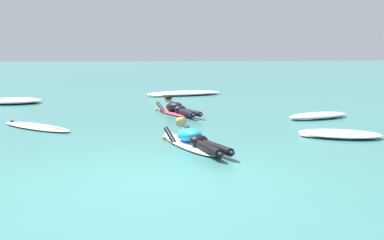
% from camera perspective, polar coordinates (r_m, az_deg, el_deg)
% --- Properties ---
extents(ground_plane, '(120.00, 120.00, 0.00)m').
position_cam_1_polar(ground_plane, '(16.48, -5.62, 2.31)').
color(ground_plane, '#387A75').
extents(surfer_near, '(1.23, 2.63, 0.53)m').
position_cam_1_polar(surfer_near, '(8.63, 0.08, -2.42)').
color(surfer_near, silver).
rests_on(surfer_near, ground).
extents(surfer_far, '(1.25, 2.46, 0.55)m').
position_cam_1_polar(surfer_far, '(13.07, -1.94, 1.34)').
color(surfer_far, '#E54C66').
rests_on(surfer_far, ground).
extents(drifting_surfboard, '(2.07, 1.98, 0.16)m').
position_cam_1_polar(drifting_surfboard, '(11.33, -18.53, -0.76)').
color(drifting_surfboard, silver).
rests_on(drifting_surfboard, ground).
extents(whitewater_front, '(1.99, 1.33, 0.19)m').
position_cam_1_polar(whitewater_front, '(16.76, -21.07, 2.19)').
color(whitewater_front, white).
rests_on(whitewater_front, ground).
extents(whitewater_mid_left, '(3.19, 1.74, 0.17)m').
position_cam_1_polar(whitewater_mid_left, '(18.53, -0.96, 3.28)').
color(whitewater_mid_left, white).
rests_on(whitewater_mid_left, ground).
extents(whitewater_mid_right, '(1.86, 1.39, 0.14)m').
position_cam_1_polar(whitewater_mid_right, '(10.10, 17.59, -1.64)').
color(whitewater_mid_right, white).
rests_on(whitewater_mid_right, ground).
extents(whitewater_back, '(1.90, 1.17, 0.16)m').
position_cam_1_polar(whitewater_back, '(12.67, 15.15, 0.51)').
color(whitewater_back, white).
rests_on(whitewater_back, ground).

